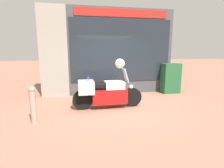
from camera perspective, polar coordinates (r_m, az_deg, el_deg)
The scene contains 7 objects.
ground_plane at distance 5.94m, azimuth 2.42°, elevation -7.39°, with size 60.00×60.00×0.00m, color #9E6B56.
shop_building at distance 7.53m, azimuth -4.45°, elevation 10.40°, with size 5.60×0.55×3.60m.
window_display at distance 7.84m, azimuth 2.37°, elevation 0.78°, with size 4.06×0.30×2.07m.
paramedic_motorcycle at distance 5.67m, azimuth -2.69°, elevation -2.70°, with size 2.28×0.70×1.29m.
utility_cabinet at distance 8.16m, azimuth 18.61°, elevation 1.78°, with size 0.76×0.46×1.31m, color #235633.
white_helmet at distance 5.63m, azimuth 2.64°, elevation 6.68°, with size 0.31×0.31×0.31m, color white.
street_bollard at distance 4.89m, azimuth -24.40°, elevation -6.14°, with size 0.16×0.16×0.98m.
Camera 1 is at (-1.32, -5.48, 1.85)m, focal length 28.00 mm.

